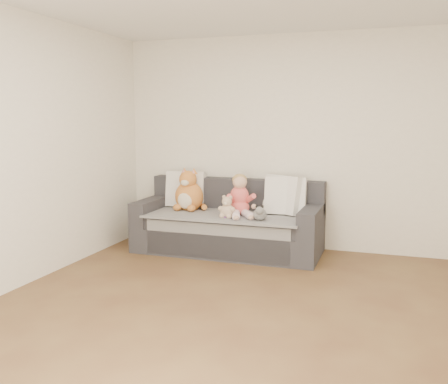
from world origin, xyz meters
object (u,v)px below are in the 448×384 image
at_px(teddy_bear, 227,209).
at_px(sippy_cup, 225,213).
at_px(toddler, 240,198).
at_px(plush_cat, 189,194).
at_px(sofa, 229,226).

distance_m(teddy_bear, sippy_cup, 0.05).
distance_m(toddler, teddy_bear, 0.23).
bearing_deg(toddler, plush_cat, 144.21).
bearing_deg(plush_cat, toddler, -9.17).
xyz_separation_m(toddler, plush_cat, (-0.71, 0.14, -0.01)).
height_order(sofa, sippy_cup, sofa).
xyz_separation_m(plush_cat, teddy_bear, (0.61, -0.32, -0.10)).
height_order(sofa, teddy_bear, sofa).
bearing_deg(plush_cat, sippy_cup, -27.45).
height_order(sofa, toddler, toddler).
bearing_deg(sofa, teddy_bear, -76.42).
relative_size(sofa, sippy_cup, 21.04).
distance_m(sofa, plush_cat, 0.65).
xyz_separation_m(sofa, sippy_cup, (0.06, -0.31, 0.22)).
bearing_deg(toddler, sippy_cup, -145.40).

